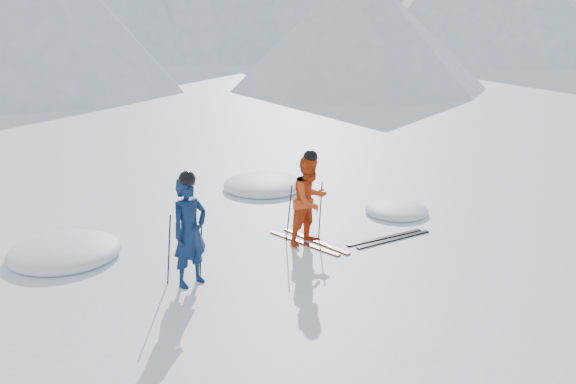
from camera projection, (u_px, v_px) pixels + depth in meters
name	position (u px, v px, depth m)	size (l,w,h in m)	color
ground	(371.00, 247.00, 11.06)	(160.00, 160.00, 0.00)	white
skier_blue	(190.00, 232.00, 9.34)	(0.63, 0.41, 1.73)	#0B1E44
skier_red	(310.00, 200.00, 11.02)	(0.80, 0.62, 1.65)	red
pole_blue_left	(169.00, 250.00, 9.43)	(0.02, 0.02, 1.15)	black
pole_blue_right	(201.00, 242.00, 9.75)	(0.02, 0.02, 1.15)	black
pole_red_left	(289.00, 213.00, 11.19)	(0.02, 0.02, 1.10)	black
pole_red_right	(320.00, 210.00, 11.36)	(0.02, 0.02, 1.10)	black
ski_worn_left	(304.00, 243.00, 11.21)	(0.09, 1.70, 0.03)	black
ski_worn_right	(315.00, 241.00, 11.31)	(0.09, 1.70, 0.03)	black
ski_loose_a	(385.00, 238.00, 11.48)	(0.09, 1.70, 0.03)	black
ski_loose_b	(394.00, 239.00, 11.39)	(0.09, 1.70, 0.03)	black
snow_lumps	(213.00, 216.00, 12.73)	(8.24, 4.55, 0.43)	white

